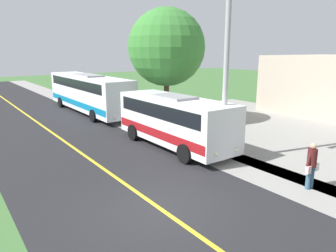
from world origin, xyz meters
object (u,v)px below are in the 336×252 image
at_px(street_light_pole, 225,56).
at_px(tree_curbside, 167,47).
at_px(shuttle_bus_front, 174,119).
at_px(pedestrian_with_bags, 312,164).
at_px(transit_bus_rear, 88,92).

relative_size(street_light_pole, tree_curbside, 1.12).
distance_m(shuttle_bus_front, pedestrian_with_bags, 7.21).
xyz_separation_m(shuttle_bus_front, street_light_pole, (-0.42, 3.03, 3.25)).
bearing_deg(tree_curbside, pedestrian_with_bags, 80.37).
bearing_deg(street_light_pole, shuttle_bus_front, -82.02).
height_order(transit_bus_rear, pedestrian_with_bags, transit_bus_rear).
bearing_deg(pedestrian_with_bags, transit_bus_rear, -87.33).
relative_size(transit_bus_rear, street_light_pole, 1.38).
height_order(street_light_pole, tree_curbside, street_light_pole).
height_order(transit_bus_rear, tree_curbside, tree_curbside).
relative_size(transit_bus_rear, pedestrian_with_bags, 6.83).
relative_size(transit_bus_rear, tree_curbside, 1.55).
xyz_separation_m(pedestrian_with_bags, tree_curbside, (-2.03, -11.97, 4.22)).
height_order(transit_bus_rear, street_light_pole, street_light_pole).
relative_size(pedestrian_with_bags, street_light_pole, 0.20).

